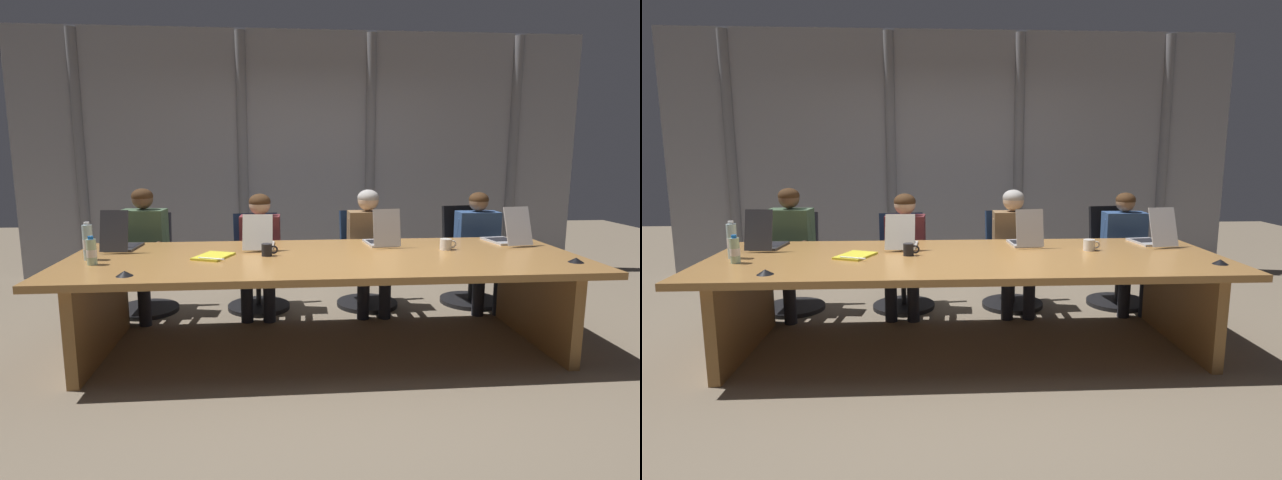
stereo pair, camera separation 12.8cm
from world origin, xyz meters
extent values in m
plane|color=#7F705B|center=(0.00, 0.00, 0.00)|extent=(13.49, 13.49, 0.00)
cube|color=#B77F42|center=(0.00, 0.00, 0.71)|extent=(3.88, 1.43, 0.05)
cube|color=black|center=(0.00, 0.00, 0.64)|extent=(3.30, 0.10, 0.06)
cube|color=olive|center=(-1.69, 0.00, 0.34)|extent=(0.08, 1.21, 0.68)
cube|color=olive|center=(1.69, 0.00, 0.34)|extent=(0.08, 1.21, 0.68)
cube|color=#9999A0|center=(0.00, 2.50, 1.45)|extent=(6.74, 0.10, 2.90)
cylinder|color=gray|center=(-2.61, 2.45, 1.45)|extent=(0.12, 0.12, 2.84)
cylinder|color=gray|center=(-0.74, 2.45, 1.45)|extent=(0.12, 0.12, 2.84)
cylinder|color=gray|center=(0.79, 2.45, 1.45)|extent=(0.12, 0.12, 2.84)
cylinder|color=gray|center=(2.58, 2.45, 1.45)|extent=(0.12, 0.12, 2.84)
cube|color=#2D2D33|center=(-1.61, 0.46, 0.74)|extent=(0.24, 0.36, 0.02)
cube|color=black|center=(-1.61, 0.48, 0.75)|extent=(0.20, 0.20, 0.00)
cube|color=#2D2D33|center=(-1.62, 0.25, 0.91)|extent=(0.22, 0.10, 0.32)
cube|color=black|center=(-1.62, 0.25, 0.91)|extent=(0.20, 0.08, 0.29)
cube|color=beige|center=(-0.51, 0.44, 0.74)|extent=(0.25, 0.32, 0.02)
cube|color=black|center=(-0.51, 0.47, 0.75)|extent=(0.21, 0.18, 0.00)
cube|color=beige|center=(-0.52, 0.23, 0.88)|extent=(0.24, 0.13, 0.27)
cube|color=black|center=(-0.52, 0.24, 0.89)|extent=(0.22, 0.11, 0.24)
cube|color=#BCBCC1|center=(0.51, 0.46, 0.74)|extent=(0.25, 0.34, 0.02)
cube|color=black|center=(0.51, 0.48, 0.75)|extent=(0.21, 0.19, 0.00)
cube|color=#BCBCC1|center=(0.53, 0.27, 0.90)|extent=(0.23, 0.09, 0.30)
cube|color=black|center=(0.53, 0.27, 0.90)|extent=(0.21, 0.07, 0.27)
cube|color=#BCBCC1|center=(1.60, 0.47, 0.74)|extent=(0.27, 0.37, 0.02)
cube|color=black|center=(1.60, 0.49, 0.75)|extent=(0.22, 0.21, 0.00)
cube|color=#BCBCC1|center=(1.63, 0.24, 0.90)|extent=(0.24, 0.14, 0.31)
cube|color=black|center=(1.63, 0.25, 0.91)|extent=(0.22, 0.13, 0.28)
cube|color=#2D2D38|center=(-1.61, 1.05, 0.41)|extent=(0.49, 0.49, 0.08)
cube|color=#2D2D38|center=(-1.61, 1.27, 0.69)|extent=(0.43, 0.12, 0.47)
cylinder|color=#262628|center=(-1.61, 1.05, 0.21)|extent=(0.05, 0.05, 0.33)
cylinder|color=black|center=(-1.61, 1.05, 0.02)|extent=(0.60, 0.60, 0.04)
cube|color=navy|center=(-0.55, 1.05, 0.41)|extent=(0.53, 0.53, 0.08)
cube|color=navy|center=(-0.57, 1.27, 0.68)|extent=(0.44, 0.16, 0.46)
cylinder|color=#262628|center=(-0.55, 1.05, 0.21)|extent=(0.05, 0.05, 0.33)
cylinder|color=black|center=(-0.55, 1.05, 0.02)|extent=(0.60, 0.60, 0.04)
cube|color=navy|center=(0.52, 1.05, 0.41)|extent=(0.55, 0.55, 0.08)
cube|color=navy|center=(0.49, 1.27, 0.69)|extent=(0.44, 0.18, 0.48)
cylinder|color=#262628|center=(0.52, 1.05, 0.21)|extent=(0.05, 0.05, 0.33)
cylinder|color=black|center=(0.52, 1.05, 0.02)|extent=(0.60, 0.60, 0.04)
cube|color=black|center=(1.58, 1.05, 0.41)|extent=(0.54, 0.54, 0.08)
cube|color=black|center=(1.55, 1.27, 0.71)|extent=(0.44, 0.18, 0.51)
cylinder|color=#262628|center=(1.58, 1.05, 0.21)|extent=(0.05, 0.05, 0.33)
cylinder|color=black|center=(1.58, 1.05, 0.02)|extent=(0.60, 0.60, 0.04)
cube|color=#4C6B4C|center=(-1.59, 1.03, 0.72)|extent=(0.42, 0.26, 0.53)
sphere|color=brown|center=(-1.59, 1.03, 1.08)|extent=(0.19, 0.19, 0.19)
ellipsoid|color=#472D19|center=(-1.59, 1.03, 1.11)|extent=(0.19, 0.19, 0.14)
cylinder|color=#4C6B4C|center=(-1.42, 1.02, 0.79)|extent=(0.08, 0.14, 0.27)
cylinder|color=brown|center=(-1.44, 0.81, 0.67)|extent=(0.09, 0.30, 0.06)
cylinder|color=#4C6B4C|center=(-1.76, 1.05, 0.79)|extent=(0.08, 0.14, 0.27)
cylinder|color=brown|center=(-1.78, 0.84, 0.67)|extent=(0.09, 0.30, 0.06)
cylinder|color=#262833|center=(-1.51, 0.82, 0.42)|extent=(0.17, 0.41, 0.13)
cylinder|color=#262833|center=(-1.53, 0.65, 0.22)|extent=(0.11, 0.11, 0.43)
cylinder|color=#262833|center=(-1.71, 0.84, 0.42)|extent=(0.17, 0.41, 0.13)
cylinder|color=#262833|center=(-1.73, 0.67, 0.22)|extent=(0.11, 0.11, 0.43)
cube|color=brown|center=(-0.52, 1.03, 0.68)|extent=(0.38, 0.24, 0.46)
sphere|color=beige|center=(-0.52, 1.03, 1.02)|extent=(0.20, 0.20, 0.20)
ellipsoid|color=#472D19|center=(-0.52, 1.03, 1.05)|extent=(0.21, 0.21, 0.15)
cylinder|color=brown|center=(-0.36, 1.03, 0.72)|extent=(0.08, 0.14, 0.27)
cylinder|color=beige|center=(-0.37, 0.82, 0.61)|extent=(0.08, 0.30, 0.06)
cylinder|color=brown|center=(-0.67, 1.04, 0.72)|extent=(0.08, 0.14, 0.27)
cylinder|color=beige|center=(-0.68, 0.83, 0.61)|extent=(0.08, 0.30, 0.06)
cylinder|color=#262833|center=(-0.43, 0.83, 0.42)|extent=(0.15, 0.41, 0.13)
cylinder|color=#262833|center=(-0.44, 0.65, 0.22)|extent=(0.11, 0.11, 0.43)
cylinder|color=#262833|center=(-0.63, 0.84, 0.42)|extent=(0.15, 0.41, 0.13)
cylinder|color=#262833|center=(-0.64, 0.66, 0.22)|extent=(0.11, 0.11, 0.43)
cube|color=olive|center=(0.51, 1.03, 0.70)|extent=(0.38, 0.22, 0.49)
sphere|color=beige|center=(0.51, 1.03, 1.05)|extent=(0.20, 0.20, 0.20)
ellipsoid|color=#B2ADA8|center=(0.51, 1.03, 1.08)|extent=(0.21, 0.21, 0.15)
cylinder|color=olive|center=(0.67, 1.03, 0.75)|extent=(0.07, 0.14, 0.27)
cylinder|color=beige|center=(0.67, 0.82, 0.64)|extent=(0.06, 0.30, 0.06)
cylinder|color=olive|center=(0.35, 1.03, 0.75)|extent=(0.07, 0.14, 0.27)
cylinder|color=beige|center=(0.35, 0.82, 0.64)|extent=(0.06, 0.30, 0.06)
cylinder|color=#262833|center=(0.61, 0.83, 0.42)|extent=(0.13, 0.40, 0.13)
cylinder|color=#262833|center=(0.61, 0.65, 0.22)|extent=(0.11, 0.11, 0.43)
cylinder|color=#262833|center=(0.41, 0.83, 0.42)|extent=(0.13, 0.40, 0.13)
cylinder|color=#262833|center=(0.41, 0.65, 0.22)|extent=(0.11, 0.11, 0.43)
cube|color=#335184|center=(1.60, 1.03, 0.69)|extent=(0.40, 0.23, 0.48)
sphere|color=#8C6647|center=(1.60, 1.03, 1.03)|extent=(0.19, 0.19, 0.19)
ellipsoid|color=#472D19|center=(1.60, 1.03, 1.05)|extent=(0.19, 0.19, 0.14)
cylinder|color=#335184|center=(1.77, 1.03, 0.74)|extent=(0.07, 0.14, 0.27)
cylinder|color=#8C6647|center=(1.77, 0.82, 0.62)|extent=(0.07, 0.30, 0.06)
cylinder|color=#335184|center=(1.44, 1.04, 0.74)|extent=(0.07, 0.14, 0.27)
cylinder|color=#8C6647|center=(1.43, 0.83, 0.62)|extent=(0.07, 0.30, 0.06)
cylinder|color=#262833|center=(1.70, 0.83, 0.42)|extent=(0.14, 0.40, 0.13)
cylinder|color=#262833|center=(1.69, 0.65, 0.22)|extent=(0.11, 0.11, 0.43)
cylinder|color=#262833|center=(1.50, 0.84, 0.42)|extent=(0.14, 0.40, 0.13)
cylinder|color=#262833|center=(1.49, 0.66, 0.22)|extent=(0.11, 0.11, 0.43)
cylinder|color=#ADD1B2|center=(-1.67, -0.15, 0.82)|extent=(0.07, 0.07, 0.18)
cylinder|color=white|center=(-1.67, -0.15, 0.81)|extent=(0.07, 0.07, 0.05)
cylinder|color=blue|center=(-1.67, -0.15, 0.92)|extent=(0.04, 0.04, 0.02)
cylinder|color=silver|center=(-1.75, 0.02, 0.86)|extent=(0.07, 0.07, 0.26)
cylinder|color=white|center=(-1.75, 0.02, 0.85)|extent=(0.07, 0.07, 0.08)
cylinder|color=white|center=(-1.75, 0.02, 1.00)|extent=(0.04, 0.04, 0.02)
cylinder|color=white|center=(0.99, 0.16, 0.78)|extent=(0.09, 0.09, 0.09)
torus|color=white|center=(1.05, 0.16, 0.78)|extent=(0.06, 0.01, 0.06)
cylinder|color=black|center=(-0.45, 0.05, 0.78)|extent=(0.08, 0.08, 0.09)
torus|color=black|center=(-0.39, 0.05, 0.78)|extent=(0.07, 0.01, 0.07)
cone|color=black|center=(1.77, -0.38, 0.75)|extent=(0.11, 0.11, 0.03)
cone|color=black|center=(-1.35, -0.51, 0.75)|extent=(0.11, 0.11, 0.03)
cube|color=yellow|center=(-0.84, 0.03, 0.74)|extent=(0.32, 0.36, 0.02)
cylinder|color=silver|center=(-0.84, -0.11, 0.75)|extent=(0.20, 0.09, 0.01)
camera|label=1|loc=(-0.39, -3.86, 1.54)|focal=29.19mm
camera|label=2|loc=(-0.26, -3.87, 1.54)|focal=29.19mm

